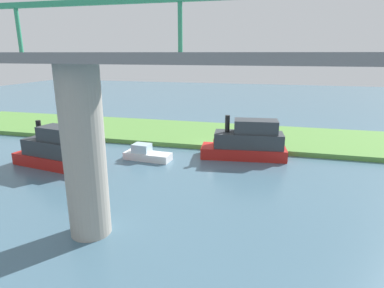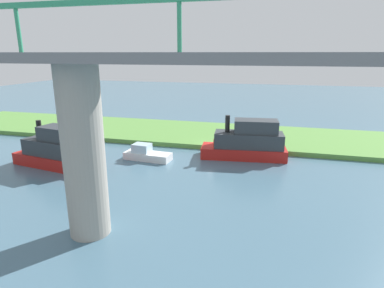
{
  "view_description": "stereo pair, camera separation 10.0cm",
  "coord_description": "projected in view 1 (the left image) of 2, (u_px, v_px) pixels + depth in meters",
  "views": [
    {
      "loc": [
        -5.4,
        32.94,
        10.12
      ],
      "look_at": [
        1.87,
        5.0,
        2.0
      ],
      "focal_mm": 30.31,
      "sensor_mm": 36.0,
      "label": 1
    },
    {
      "loc": [
        -5.49,
        32.91,
        10.12
      ],
      "look_at": [
        1.87,
        5.0,
        2.0
      ],
      "focal_mm": 30.31,
      "sensor_mm": 36.0,
      "label": 2
    }
  ],
  "objects": [
    {
      "name": "person_on_bank",
      "position": [
        244.0,
        137.0,
        35.78
      ],
      "size": [
        0.36,
        0.36,
        1.39
      ],
      "color": "#2D334C",
      "rests_on": "grassy_bank"
    },
    {
      "name": "motorboat_red",
      "position": [
        146.0,
        154.0,
        31.8
      ],
      "size": [
        4.76,
        2.03,
        1.55
      ],
      "color": "white",
      "rests_on": "ground"
    },
    {
      "name": "pontoon_yellow",
      "position": [
        247.0,
        142.0,
        32.11
      ],
      "size": [
        8.57,
        3.68,
        4.25
      ],
      "color": "red",
      "rests_on": "ground"
    },
    {
      "name": "ground_plane",
      "position": [
        221.0,
        151.0,
        34.74
      ],
      "size": [
        160.0,
        160.0,
        0.0
      ],
      "primitive_type": "plane",
      "color": "#476B7F"
    },
    {
      "name": "riverboat_paddlewheel",
      "position": [
        57.0,
        150.0,
        29.62
      ],
      "size": [
        8.49,
        4.02,
        4.17
      ],
      "color": "red",
      "rests_on": "ground"
    },
    {
      "name": "bridge_pylon",
      "position": [
        84.0,
        154.0,
        17.69
      ],
      "size": [
        2.3,
        2.3,
        9.66
      ],
      "primitive_type": "cylinder",
      "color": "#9E998E",
      "rests_on": "ground"
    },
    {
      "name": "grassy_bank",
      "position": [
        229.0,
        135.0,
        40.26
      ],
      "size": [
        80.0,
        12.0,
        0.5
      ],
      "primitive_type": "cube",
      "color": "#5B9342",
      "rests_on": "ground"
    },
    {
      "name": "bridge_span",
      "position": [
        75.0,
        52.0,
        16.26
      ],
      "size": [
        69.4,
        4.3,
        3.25
      ],
      "color": "slate",
      "rests_on": "bridge_pylon"
    },
    {
      "name": "mooring_post",
      "position": [
        236.0,
        139.0,
        35.68
      ],
      "size": [
        0.2,
        0.2,
        1.06
      ],
      "primitive_type": "cylinder",
      "color": "brown",
      "rests_on": "grassy_bank"
    }
  ]
}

